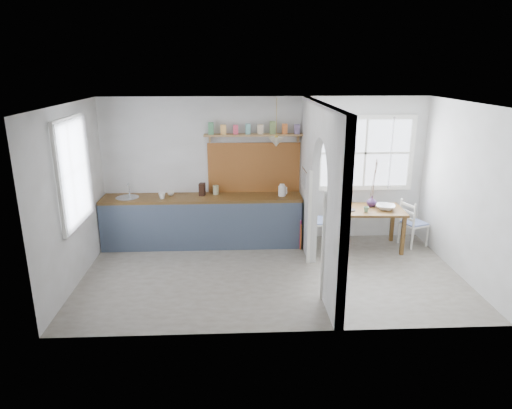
{
  "coord_description": "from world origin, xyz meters",
  "views": [
    {
      "loc": [
        -0.55,
        -6.43,
        3.1
      ],
      "look_at": [
        -0.23,
        0.36,
        1.03
      ],
      "focal_mm": 32.0,
      "sensor_mm": 36.0,
      "label": 1
    }
  ],
  "objects_px": {
    "chair_left": "(319,220)",
    "kettle": "(282,190)",
    "vase": "(372,201)",
    "dining_table": "(368,228)",
    "chair_right": "(414,223)"
  },
  "relations": [
    {
      "from": "chair_right",
      "to": "dining_table",
      "type": "bearing_deg",
      "value": 74.39
    },
    {
      "from": "dining_table",
      "to": "kettle",
      "type": "relative_size",
      "value": 5.48
    },
    {
      "from": "dining_table",
      "to": "kettle",
      "type": "xyz_separation_m",
      "value": [
        -1.51,
        0.26,
        0.64
      ]
    },
    {
      "from": "chair_left",
      "to": "vase",
      "type": "height_order",
      "value": "chair_left"
    },
    {
      "from": "chair_left",
      "to": "kettle",
      "type": "height_order",
      "value": "kettle"
    },
    {
      "from": "kettle",
      "to": "vase",
      "type": "bearing_deg",
      "value": -13.31
    },
    {
      "from": "kettle",
      "to": "chair_right",
      "type": "bearing_deg",
      "value": -13.39
    },
    {
      "from": "vase",
      "to": "chair_right",
      "type": "bearing_deg",
      "value": -4.6
    },
    {
      "from": "chair_left",
      "to": "kettle",
      "type": "xyz_separation_m",
      "value": [
        -0.63,
        0.21,
        0.5
      ]
    },
    {
      "from": "chair_left",
      "to": "kettle",
      "type": "relative_size",
      "value": 4.78
    },
    {
      "from": "vase",
      "to": "kettle",
      "type": "bearing_deg",
      "value": 175.62
    },
    {
      "from": "dining_table",
      "to": "chair_left",
      "type": "height_order",
      "value": "chair_left"
    },
    {
      "from": "chair_left",
      "to": "chair_right",
      "type": "distance_m",
      "value": 1.72
    },
    {
      "from": "dining_table",
      "to": "vase",
      "type": "relative_size",
      "value": 6.15
    },
    {
      "from": "kettle",
      "to": "vase",
      "type": "height_order",
      "value": "kettle"
    }
  ]
}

